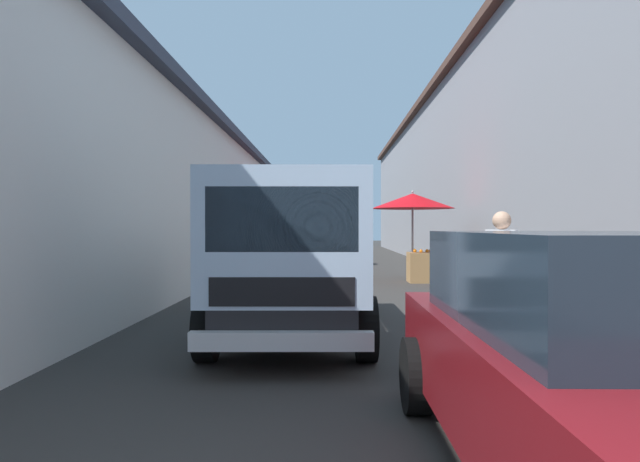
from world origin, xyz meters
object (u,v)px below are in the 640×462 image
at_px(fruit_stall_near_right, 414,213).
at_px(parked_scooter, 494,304).
at_px(plastic_stool, 268,280).
at_px(vendor_by_crates, 502,268).
at_px(fruit_stall_far_left, 284,217).
at_px(hatchback_car, 609,361).
at_px(fruit_stall_mid_lane, 304,219).
at_px(delivery_truck, 290,263).

height_order(fruit_stall_near_right, parked_scooter, fruit_stall_near_right).
xyz_separation_m(fruit_stall_near_right, plastic_stool, (-3.06, 3.63, -1.54)).
distance_m(fruit_stall_near_right, vendor_by_crates, 8.09).
bearing_deg(fruit_stall_far_left, hatchback_car, -168.44).
bearing_deg(parked_scooter, fruit_stall_far_left, 19.12).
relative_size(fruit_stall_near_right, fruit_stall_far_left, 0.92).
xyz_separation_m(fruit_stall_far_left, hatchback_car, (-14.92, -3.05, -1.06)).
distance_m(hatchback_car, plastic_stool, 9.21).
distance_m(hatchback_car, vendor_by_crates, 3.81).
height_order(fruit_stall_mid_lane, fruit_stall_far_left, fruit_stall_far_left).
bearing_deg(plastic_stool, delivery_truck, -170.56).
bearing_deg(fruit_stall_mid_lane, plastic_stool, 177.69).
xyz_separation_m(hatchback_car, vendor_by_crates, (3.76, -0.58, 0.24)).
bearing_deg(delivery_truck, fruit_stall_near_right, -18.81).
bearing_deg(delivery_truck, plastic_stool, 9.44).
distance_m(fruit_stall_near_right, hatchback_car, 11.87).
distance_m(fruit_stall_far_left, hatchback_car, 15.27).
bearing_deg(fruit_stall_near_right, fruit_stall_far_left, 50.53).
relative_size(fruit_stall_near_right, fruit_stall_mid_lane, 0.87).
distance_m(fruit_stall_far_left, parked_scooter, 11.36).
distance_m(fruit_stall_near_right, parked_scooter, 7.66).
relative_size(parked_scooter, plastic_stool, 3.88).
height_order(fruit_stall_mid_lane, hatchback_car, fruit_stall_mid_lane).
bearing_deg(fruit_stall_near_right, parked_scooter, 179.20).
relative_size(fruit_stall_near_right, vendor_by_crates, 1.47).
distance_m(fruit_stall_near_right, delivery_truck, 8.67).
height_order(fruit_stall_near_right, hatchback_car, fruit_stall_near_right).
distance_m(delivery_truck, plastic_stool, 5.24).
relative_size(fruit_stall_near_right, plastic_stool, 5.67).
relative_size(fruit_stall_near_right, hatchback_car, 0.63).
xyz_separation_m(fruit_stall_mid_lane, plastic_stool, (-9.29, 0.37, -1.48)).
bearing_deg(parked_scooter, fruit_stall_mid_lane, 12.91).
bearing_deg(fruit_stall_near_right, vendor_by_crates, 178.84).
bearing_deg(vendor_by_crates, fruit_stall_mid_lane, 12.24).
height_order(fruit_stall_far_left, plastic_stool, fruit_stall_far_left).
relative_size(fruit_stall_mid_lane, fruit_stall_far_left, 1.06).
distance_m(fruit_stall_near_right, fruit_stall_far_left, 4.92).
distance_m(fruit_stall_mid_lane, plastic_stool, 9.41).
height_order(fruit_stall_near_right, plastic_stool, fruit_stall_near_right).
relative_size(delivery_truck, vendor_by_crates, 2.96).
height_order(fruit_stall_far_left, vendor_by_crates, fruit_stall_far_left).
bearing_deg(fruit_stall_far_left, delivery_truck, -174.86).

